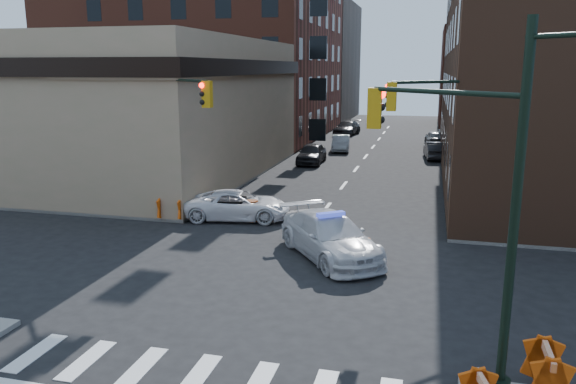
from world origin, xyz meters
The scene contains 27 objects.
ground centered at (0.00, 0.00, 0.00)m, with size 140.00×140.00×0.00m, color black.
sidewalk_nw centered at (-23.00, 32.75, 0.07)m, with size 34.00×54.50×0.15m, color gray.
bank_building centered at (-17.00, 16.50, 4.50)m, with size 22.00×22.00×9.00m, color #9E8268.
apartment_block centered at (-18.50, 40.00, 12.00)m, with size 25.00×25.00×24.00m, color brown.
commercial_row_ne centered at (13.00, 22.50, 7.00)m, with size 14.00×34.00×14.00m, color #523120.
filler_nw centered at (-16.00, 62.00, 8.00)m, with size 20.00×18.00×16.00m, color brown.
filler_ne centered at (14.00, 58.00, 6.00)m, with size 16.00×16.00×12.00m, color brown.
signal_pole_se centered at (6.04, -5.52, 4.61)m, with size 5.40×5.27×8.00m.
signal_pole_nw centered at (-5.85, 5.34, 4.34)m, with size 3.58×3.67×8.00m.
signal_pole_ne centered at (5.84, 5.35, 4.34)m, with size 3.67×3.58×8.00m.
tree_ne_near centered at (7.50, 26.00, 3.49)m, with size 3.00×3.00×4.85m.
tree_ne_far centered at (7.50, 34.00, 3.49)m, with size 3.00×3.00×4.85m.
police_car centered at (1.53, 2.48, 0.83)m, with size 2.33×5.72×1.66m, color silver.
pickup centered at (-3.76, 6.89, 0.70)m, with size 2.31×5.02×1.39m, color white.
parked_car_wnear centered at (-3.66, 23.66, 0.77)m, with size 1.83×4.54×1.55m, color black.
parked_car_wfar centered at (-2.50, 30.72, 0.70)m, with size 1.48×4.24×1.40m, color gray.
parked_car_wdeep centered at (-3.76, 42.88, 0.75)m, with size 2.10×5.17×1.50m, color black.
parked_car_enear centered at (5.50, 28.19, 0.69)m, with size 1.46×4.19×1.38m, color black.
parked_car_efar centered at (5.50, 37.02, 0.67)m, with size 1.57×3.91×1.33m, color gray.
pedestrian_a centered at (-8.00, 6.00, 1.12)m, with size 0.70×0.46×1.93m, color black.
pedestrian_b centered at (-9.62, 7.04, 0.99)m, with size 0.81×0.63×1.67m, color black.
pedestrian_c centered at (-12.01, 9.49, 0.99)m, with size 0.99×0.41×1.69m, color #1D202C.
barrel_road centered at (2.85, 2.30, 0.45)m, with size 0.50×0.50×0.90m, color #EC370B.
barrel_bank centered at (-2.98, 6.72, 0.51)m, with size 0.57×0.57×1.01m, color red.
barricade_se_a centered at (7.83, -5.70, 0.66)m, with size 1.36×0.68×1.02m, color #C05F09, non-canonical shape.
barricade_nw_a centered at (-6.67, 5.70, 0.66)m, with size 1.37×0.69×1.03m, color #BF3A09, non-canonical shape.
barricade_nw_b centered at (-12.00, 7.05, 0.57)m, with size 1.12×0.56×0.84m, color #D9580A, non-canonical shape.
Camera 1 is at (5.06, -17.98, 7.19)m, focal length 35.00 mm.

